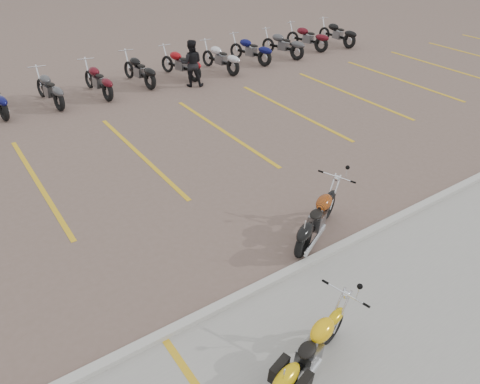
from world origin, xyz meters
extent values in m
plane|color=brown|center=(0.00, 0.00, 0.00)|extent=(100.00, 100.00, 0.00)
cube|color=#9E9B93|center=(0.00, -4.50, 0.01)|extent=(60.00, 5.00, 0.01)
cube|color=#ADAAA3|center=(0.00, -2.00, 0.06)|extent=(60.00, 0.18, 0.12)
torus|color=black|center=(-0.13, -3.55, 0.28)|extent=(0.58, 0.27, 0.58)
cube|color=black|center=(-0.79, -3.76, 0.34)|extent=(1.13, 0.45, 0.09)
cube|color=slate|center=(-0.83, -3.77, 0.39)|extent=(0.44, 0.37, 0.30)
ellipsoid|color=#EBAF0C|center=(-0.55, -3.68, 0.66)|extent=(0.58, 0.42, 0.27)
ellipsoid|color=black|center=(-0.94, -3.80, 0.62)|extent=(0.40, 0.32, 0.11)
torus|color=black|center=(2.15, -1.06, 0.29)|extent=(0.58, 0.36, 0.60)
torus|color=black|center=(0.87, -1.70, 0.29)|extent=(0.64, 0.42, 0.64)
cube|color=black|center=(1.51, -1.38, 0.35)|extent=(1.12, 0.63, 0.09)
cube|color=slate|center=(1.47, -1.40, 0.41)|extent=(0.47, 0.42, 0.31)
ellipsoid|color=black|center=(1.74, -1.27, 0.68)|extent=(0.61, 0.50, 0.28)
ellipsoid|color=black|center=(1.36, -1.45, 0.64)|extent=(0.43, 0.37, 0.11)
imported|color=black|center=(3.90, 7.97, 0.84)|extent=(1.03, 0.97, 1.69)
camera|label=1|loc=(-4.15, -6.89, 6.02)|focal=35.00mm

